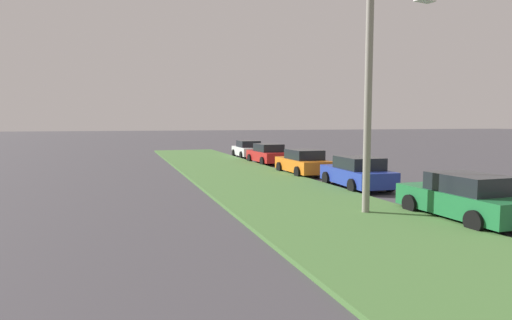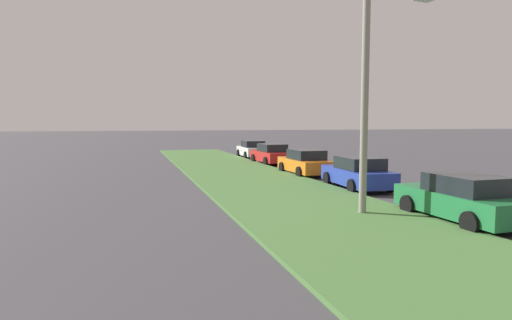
{
  "view_description": "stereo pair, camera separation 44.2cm",
  "coord_description": "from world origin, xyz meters",
  "px_view_note": "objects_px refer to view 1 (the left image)",
  "views": [
    {
      "loc": [
        -5.57,
        13.99,
        3.06
      ],
      "look_at": [
        13.02,
        8.06,
        1.33
      ],
      "focal_mm": 30.23,
      "sensor_mm": 36.0,
      "label": 1
    },
    {
      "loc": [
        -5.7,
        13.57,
        3.06
      ],
      "look_at": [
        13.02,
        8.06,
        1.33
      ],
      "focal_mm": 30.23,
      "sensor_mm": 36.0,
      "label": 2
    }
  ],
  "objects_px": {
    "parked_car_blue": "(357,173)",
    "streetlight": "(377,81)",
    "parked_car_green": "(465,198)",
    "parked_car_orange": "(303,162)",
    "parked_car_white": "(248,149)",
    "parked_car_red": "(268,154)"
  },
  "relations": [
    {
      "from": "parked_car_red",
      "to": "parked_car_blue",
      "type": "bearing_deg",
      "value": 177.9
    },
    {
      "from": "parked_car_orange",
      "to": "parked_car_red",
      "type": "relative_size",
      "value": 0.99
    },
    {
      "from": "parked_car_white",
      "to": "parked_car_blue",
      "type": "bearing_deg",
      "value": -179.06
    },
    {
      "from": "parked_car_white",
      "to": "streetlight",
      "type": "bearing_deg",
      "value": 174.97
    },
    {
      "from": "parked_car_green",
      "to": "parked_car_orange",
      "type": "bearing_deg",
      "value": -0.69
    },
    {
      "from": "parked_car_red",
      "to": "parked_car_white",
      "type": "xyz_separation_m",
      "value": [
        5.75,
        -0.19,
        0.0
      ]
    },
    {
      "from": "parked_car_red",
      "to": "streetlight",
      "type": "xyz_separation_m",
      "value": [
        -17.44,
        2.36,
        3.67
      ]
    },
    {
      "from": "parked_car_blue",
      "to": "streetlight",
      "type": "distance_m",
      "value": 6.8
    },
    {
      "from": "parked_car_green",
      "to": "parked_car_orange",
      "type": "xyz_separation_m",
      "value": [
        12.29,
        0.0,
        0.0
      ]
    },
    {
      "from": "parked_car_green",
      "to": "parked_car_white",
      "type": "height_order",
      "value": "same"
    },
    {
      "from": "parked_car_white",
      "to": "streetlight",
      "type": "distance_m",
      "value": 23.61
    },
    {
      "from": "parked_car_green",
      "to": "streetlight",
      "type": "distance_m",
      "value": 4.56
    },
    {
      "from": "parked_car_red",
      "to": "parked_car_orange",
      "type": "bearing_deg",
      "value": 175.82
    },
    {
      "from": "parked_car_blue",
      "to": "parked_car_red",
      "type": "relative_size",
      "value": 1.0
    },
    {
      "from": "parked_car_blue",
      "to": "parked_car_orange",
      "type": "xyz_separation_m",
      "value": [
        5.49,
        0.28,
        0.0
      ]
    },
    {
      "from": "parked_car_green",
      "to": "streetlight",
      "type": "xyz_separation_m",
      "value": [
        1.62,
        2.17,
        3.67
      ]
    },
    {
      "from": "parked_car_green",
      "to": "parked_car_blue",
      "type": "xyz_separation_m",
      "value": [
        6.79,
        -0.28,
        0.0
      ]
    },
    {
      "from": "parked_car_green",
      "to": "parked_car_white",
      "type": "xyz_separation_m",
      "value": [
        24.81,
        -0.38,
        0.0
      ]
    },
    {
      "from": "parked_car_white",
      "to": "parked_car_orange",
      "type": "bearing_deg",
      "value": 179.49
    },
    {
      "from": "parked_car_orange",
      "to": "parked_car_red",
      "type": "distance_m",
      "value": 6.78
    },
    {
      "from": "parked_car_blue",
      "to": "streetlight",
      "type": "height_order",
      "value": "streetlight"
    },
    {
      "from": "parked_car_white",
      "to": "streetlight",
      "type": "height_order",
      "value": "streetlight"
    }
  ]
}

